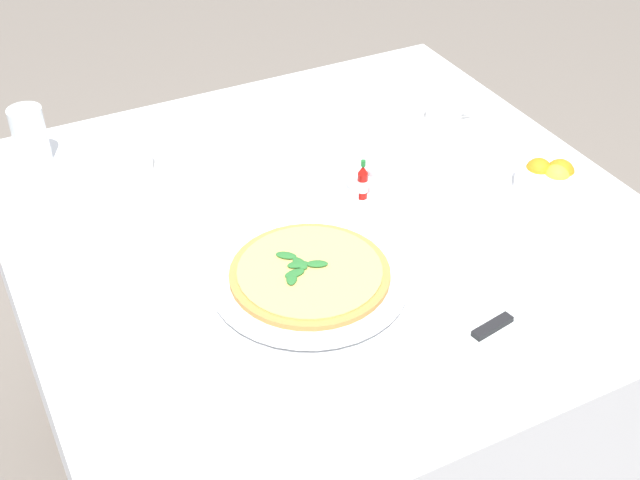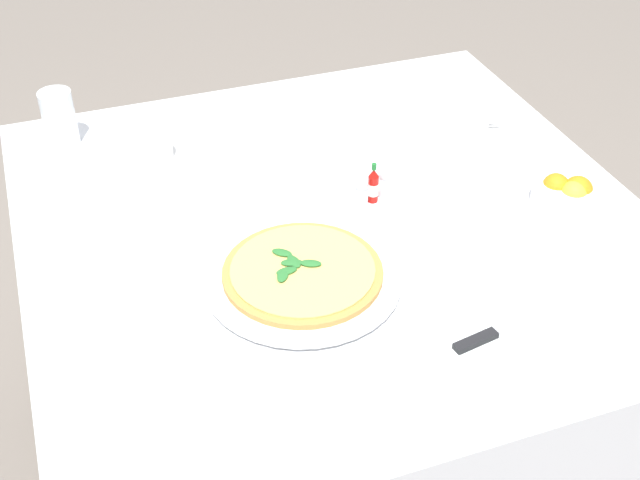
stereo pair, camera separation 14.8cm
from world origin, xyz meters
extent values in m
plane|color=slate|center=(0.00, 0.00, 0.00)|extent=(8.00, 8.00, 0.00)
cube|color=white|center=(0.00, 0.00, 0.75)|extent=(1.14, 1.14, 0.02)
cube|color=white|center=(0.00, 0.56, 0.60)|extent=(1.14, 0.01, 0.28)
cube|color=white|center=(-0.56, 0.00, 0.60)|extent=(0.01, 1.14, 0.28)
cube|color=white|center=(0.56, 0.00, 0.60)|extent=(0.01, 1.14, 0.28)
cylinder|color=brown|center=(-0.47, 0.47, 0.37)|extent=(0.06, 0.06, 0.74)
cylinder|color=brown|center=(0.47, 0.47, 0.37)|extent=(0.06, 0.06, 0.74)
cylinder|color=white|center=(-0.12, -0.16, 0.76)|extent=(0.20, 0.20, 0.01)
cylinder|color=white|center=(-0.12, -0.16, 0.77)|extent=(0.33, 0.33, 0.01)
cylinder|color=#C68E47|center=(-0.12, -0.16, 0.78)|extent=(0.27, 0.27, 0.01)
cylinder|color=#EAC66B|center=(-0.12, -0.16, 0.79)|extent=(0.24, 0.24, 0.00)
ellipsoid|color=#2D7533|center=(-0.14, -0.11, 0.79)|extent=(0.04, 0.04, 0.01)
ellipsoid|color=#2D7533|center=(-0.15, -0.16, 0.79)|extent=(0.04, 0.02, 0.01)
ellipsoid|color=#2D7533|center=(-0.13, -0.14, 0.79)|extent=(0.04, 0.03, 0.01)
ellipsoid|color=#2D7533|center=(-0.15, -0.16, 0.79)|extent=(0.03, 0.04, 0.01)
ellipsoid|color=#2D7533|center=(-0.10, -0.15, 0.79)|extent=(0.04, 0.03, 0.01)
ellipsoid|color=#2D7533|center=(-0.13, -0.14, 0.79)|extent=(0.02, 0.04, 0.01)
cylinder|color=white|center=(0.38, 0.20, 0.76)|extent=(0.13, 0.13, 0.01)
cylinder|color=white|center=(0.38, 0.20, 0.79)|extent=(0.08, 0.08, 0.06)
torus|color=white|center=(0.43, 0.18, 0.79)|extent=(0.04, 0.02, 0.03)
cylinder|color=black|center=(0.38, 0.20, 0.82)|extent=(0.07, 0.07, 0.00)
cylinder|color=white|center=(-0.28, 0.31, 0.76)|extent=(0.13, 0.13, 0.01)
cylinder|color=white|center=(-0.28, 0.31, 0.79)|extent=(0.08, 0.08, 0.05)
torus|color=white|center=(-0.26, 0.36, 0.79)|extent=(0.02, 0.03, 0.03)
cylinder|color=black|center=(-0.28, 0.31, 0.81)|extent=(0.07, 0.07, 0.00)
cylinder|color=white|center=(-0.44, 0.45, 0.82)|extent=(0.07, 0.07, 0.12)
cylinder|color=silver|center=(-0.44, 0.45, 0.79)|extent=(0.06, 0.06, 0.06)
cube|color=white|center=(0.12, -0.39, 0.77)|extent=(0.24, 0.18, 0.02)
cube|color=silver|center=(0.17, -0.38, 0.78)|extent=(0.12, 0.04, 0.01)
cube|color=black|center=(0.08, -0.40, 0.78)|extent=(0.08, 0.03, 0.01)
cylinder|color=white|center=(0.43, -0.12, 0.78)|extent=(0.15, 0.15, 0.04)
sphere|color=orange|center=(0.44, -0.12, 0.79)|extent=(0.06, 0.06, 0.06)
sphere|color=orange|center=(0.41, -0.09, 0.80)|extent=(0.05, 0.05, 0.05)
sphere|color=yellow|center=(0.42, -0.13, 0.80)|extent=(0.05, 0.05, 0.05)
cylinder|color=#B7140F|center=(0.09, 0.03, 0.79)|extent=(0.02, 0.02, 0.05)
cylinder|color=white|center=(0.09, 0.03, 0.79)|extent=(0.02, 0.02, 0.02)
cone|color=#B7140F|center=(0.09, 0.03, 0.82)|extent=(0.02, 0.02, 0.02)
cylinder|color=#1E722D|center=(0.09, 0.03, 0.83)|extent=(0.01, 0.01, 0.01)
cylinder|color=white|center=(0.11, 0.04, 0.78)|extent=(0.03, 0.03, 0.04)
cylinder|color=white|center=(0.11, 0.04, 0.77)|extent=(0.02, 0.02, 0.03)
sphere|color=silver|center=(0.11, 0.04, 0.80)|extent=(0.02, 0.02, 0.02)
cylinder|color=white|center=(0.06, 0.02, 0.78)|extent=(0.03, 0.03, 0.04)
cylinder|color=#38332D|center=(0.06, 0.02, 0.77)|extent=(0.02, 0.02, 0.03)
sphere|color=silver|center=(0.06, 0.02, 0.80)|extent=(0.02, 0.02, 0.02)
camera|label=1|loc=(-0.59, -1.13, 1.68)|focal=47.42mm
camera|label=2|loc=(-0.46, -1.18, 1.68)|focal=47.42mm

